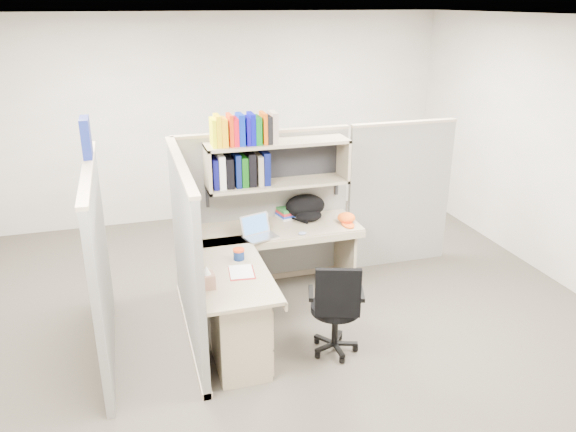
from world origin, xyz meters
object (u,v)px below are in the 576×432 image
object	(u,v)px
desk	(252,301)
laptop	(261,227)
task_chair	(335,322)
backpack	(307,208)
snack_canister	(239,254)

from	to	relation	value
desk	laptop	size ratio (longest dim) A/B	5.88
laptop	task_chair	size ratio (longest dim) A/B	0.34
desk	laptop	xyz separation A→B (m)	(0.24, 0.64, 0.40)
backpack	task_chair	distance (m)	1.43
laptop	backpack	size ratio (longest dim) A/B	0.72
desk	snack_canister	xyz separation A→B (m)	(-0.05, 0.24, 0.34)
snack_canister	task_chair	world-z (taller)	task_chair
laptop	snack_canister	bearing A→B (deg)	-143.60
task_chair	desk	bearing A→B (deg)	153.22
desk	task_chair	xyz separation A→B (m)	(0.64, -0.32, -0.13)
desk	backpack	bearing A→B (deg)	50.48
desk	snack_canister	world-z (taller)	snack_canister
backpack	desk	bearing A→B (deg)	-144.62
desk	task_chair	bearing A→B (deg)	-26.78
desk	task_chair	size ratio (longest dim) A/B	1.98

